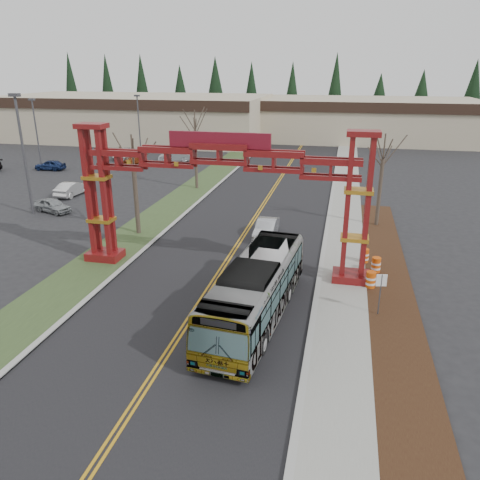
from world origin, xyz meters
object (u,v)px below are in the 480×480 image
(light_pole_near, at_px, (23,146))
(light_pole_mid, at_px, (36,129))
(parked_car_far_a, at_px, (174,156))
(barrel_south, at_px, (371,280))
(retail_building_west, at_px, (136,117))
(retail_building_east, at_px, (364,119))
(barrel_north, at_px, (364,256))
(parked_car_far_b, at_px, (125,153))
(bare_tree_right_far, at_px, (383,160))
(parked_car_mid_a, at_px, (136,162))
(silver_sedan, at_px, (266,228))
(parked_car_mid_b, at_px, (50,165))
(bare_tree_median_far, at_px, (195,131))
(barrel_mid, at_px, (376,266))
(parked_car_near_a, at_px, (53,205))
(parked_car_near_b, at_px, (72,189))
(street_sign, at_px, (381,286))
(light_pole_far, at_px, (139,122))
(gateway_arch, at_px, (220,177))
(transit_bus, at_px, (256,290))
(bare_tree_median_mid, at_px, (133,165))

(light_pole_near, height_order, light_pole_mid, light_pole_near)
(parked_car_far_a, distance_m, light_pole_near, 26.48)
(barrel_south, bearing_deg, retail_building_west, 125.57)
(retail_building_east, relative_size, barrel_north, 37.31)
(retail_building_east, relative_size, parked_car_far_b, 7.19)
(bare_tree_right_far, bearing_deg, parked_car_mid_a, 147.88)
(retail_building_west, relative_size, silver_sedan, 11.25)
(parked_car_far_a, distance_m, barrel_north, 39.44)
(parked_car_mid_b, height_order, barrel_south, parked_car_mid_b)
(bare_tree_median_far, bearing_deg, barrel_mid, -46.67)
(parked_car_far_a, height_order, bare_tree_median_far, bare_tree_median_far)
(parked_car_near_a, relative_size, parked_car_near_b, 0.86)
(street_sign, distance_m, barrel_north, 7.08)
(light_pole_far, bearing_deg, gateway_arch, -59.33)
(silver_sedan, bearing_deg, light_pole_far, 128.55)
(barrel_mid, xyz_separation_m, barrel_north, (-0.65, 1.47, -0.02))
(street_sign, bearing_deg, light_pole_far, 127.59)
(parked_car_mid_a, height_order, street_sign, street_sign)
(gateway_arch, bearing_deg, retail_building_west, 119.07)
(parked_car_near_a, height_order, light_pole_near, light_pole_near)
(gateway_arch, distance_m, bare_tree_median_far, 21.68)
(street_sign, bearing_deg, retail_building_west, 124.24)
(transit_bus, relative_size, parked_car_far_b, 2.14)
(bare_tree_median_far, height_order, light_pole_far, light_pole_far)
(retail_building_east, height_order, barrel_mid, retail_building_east)
(parked_car_near_a, bearing_deg, parked_car_far_a, 12.91)
(retail_building_west, bearing_deg, barrel_north, -52.64)
(parked_car_near_a, xyz_separation_m, light_pole_near, (-1.55, -0.71, 5.23))
(retail_building_west, height_order, barrel_north, retail_building_west)
(retail_building_east, height_order, silver_sedan, retail_building_east)
(parked_car_near_b, xyz_separation_m, barrel_south, (28.39, -15.34, -0.16))
(light_pole_mid, bearing_deg, light_pole_near, -57.71)
(parked_car_far_a, relative_size, bare_tree_median_mid, 0.57)
(barrel_north, bearing_deg, bare_tree_median_far, 134.61)
(parked_car_mid_a, bearing_deg, retail_building_east, -120.79)
(transit_bus, xyz_separation_m, silver_sedan, (-1.53, 12.21, -0.90))
(barrel_south, distance_m, barrel_mid, 2.35)
(parked_car_near_a, xyz_separation_m, parked_car_far_b, (-5.41, 25.56, 0.11))
(barrel_south, bearing_deg, parked_car_mid_b, 145.58)
(parked_car_mid_b, distance_m, barrel_north, 43.70)
(barrel_mid, bearing_deg, street_sign, -91.30)
(gateway_arch, relative_size, parked_car_mid_a, 4.20)
(parked_car_mid_a, relative_size, barrel_mid, 4.08)
(light_pole_near, bearing_deg, bare_tree_right_far, 5.81)
(retail_building_west, height_order, bare_tree_right_far, retail_building_west)
(bare_tree_median_mid, distance_m, street_sign, 20.00)
(parked_car_far_a, xyz_separation_m, light_pole_far, (-5.79, 2.00, 4.26))
(bare_tree_right_far, bearing_deg, parked_car_near_a, -175.31)
(bare_tree_median_mid, bearing_deg, retail_building_east, 72.37)
(retail_building_west, bearing_deg, bare_tree_median_far, -56.95)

